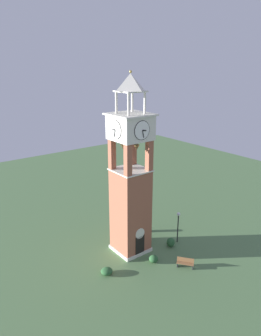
% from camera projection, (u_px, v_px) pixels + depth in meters
% --- Properties ---
extents(ground, '(80.00, 80.00, 0.00)m').
position_uv_depth(ground, '(131.00, 249.00, 32.76)').
color(ground, '#517547').
extents(clock_tower, '(3.67, 3.67, 17.86)m').
position_uv_depth(clock_tower, '(131.00, 185.00, 30.52)').
color(clock_tower, '#93543D').
rests_on(clock_tower, ground).
extents(park_bench, '(1.32, 1.54, 0.95)m').
position_uv_depth(park_bench, '(185.00, 263.00, 29.70)').
color(park_bench, brown).
rests_on(park_bench, ground).
extents(lamp_post, '(0.36, 0.36, 3.52)m').
position_uv_depth(lamp_post, '(178.00, 221.00, 33.35)').
color(lamp_post, black).
rests_on(lamp_post, ground).
extents(trash_bin, '(0.52, 0.52, 0.80)m').
position_uv_depth(trash_bin, '(148.00, 228.00, 36.14)').
color(trash_bin, '#38513D').
rests_on(trash_bin, ground).
extents(shrub_near_entry, '(0.84, 0.84, 0.99)m').
position_uv_depth(shrub_near_entry, '(171.00, 242.00, 33.11)').
color(shrub_near_entry, '#28562D').
rests_on(shrub_near_entry, ground).
extents(shrub_left_of_tower, '(0.87, 0.87, 0.72)m').
position_uv_depth(shrub_left_of_tower, '(153.00, 259.00, 30.51)').
color(shrub_left_of_tower, '#28562D').
rests_on(shrub_left_of_tower, ground).
extents(shrub_behind_bench, '(1.08, 1.08, 0.61)m').
position_uv_depth(shrub_behind_bench, '(107.00, 271.00, 28.77)').
color(shrub_behind_bench, '#28562D').
rests_on(shrub_behind_bench, ground).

